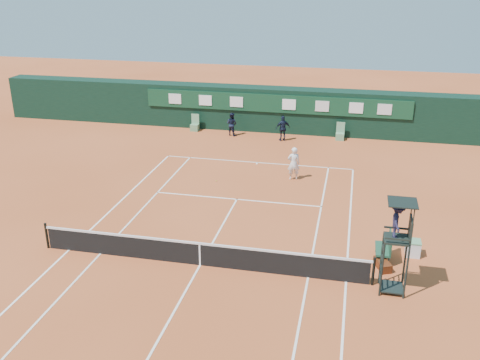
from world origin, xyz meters
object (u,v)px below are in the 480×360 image
Objects in this scene: cooler at (413,248)px; player at (294,163)px; umpire_chair at (398,228)px; player_bench at (386,246)px; tennis_net at (200,253)px.

player is at bearing 127.96° from cooler.
player_bench is (-0.13, 2.17, -1.86)m from umpire_chair.
player reaches higher than player_bench.
umpire_chair reaches higher than tennis_net.
player is (-5.60, 7.18, 0.57)m from cooler.
cooler is at bearing 28.75° from player_bench.
tennis_net is 10.75× the size of player_bench.
cooler is at bearing 17.54° from tennis_net.
umpire_chair is at bearing -1.97° from tennis_net.
umpire_chair is 2.86m from player_bench.
cooler is (7.96, 2.52, -0.18)m from tennis_net.
tennis_net is 8.35m from cooler.
player is at bearing 115.12° from umpire_chair.
player_bench is 1.86× the size of cooler.
player is (-4.66, 9.94, -1.56)m from umpire_chair.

